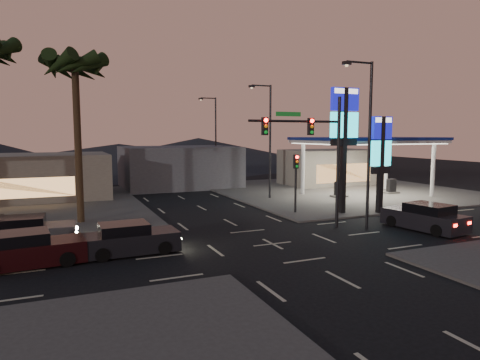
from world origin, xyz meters
name	(u,v)px	position (x,y,z in m)	size (l,w,h in m)	color
ground	(272,244)	(0.00, 0.00, 0.00)	(140.00, 140.00, 0.00)	black
corner_lot_ne	(340,190)	(16.00, 16.00, 0.06)	(24.00, 24.00, 0.12)	#47443F
gas_station	(368,142)	(16.00, 12.00, 5.08)	(12.20, 8.20, 5.47)	silver
convenience_store	(328,167)	(18.00, 21.00, 2.00)	(10.00, 6.00, 4.00)	#726B5B
pylon_sign_tall	(344,125)	(8.50, 5.50, 6.39)	(2.20, 0.35, 9.00)	black
pylon_sign_short	(381,150)	(11.00, 4.50, 4.66)	(1.60, 0.35, 7.00)	black
traffic_signal_mast	(314,143)	(3.76, 1.99, 5.23)	(6.10, 0.39, 8.00)	black
pedestal_signal	(296,174)	(5.50, 6.98, 2.92)	(0.32, 0.39, 4.30)	black
streetlight_near	(367,135)	(6.79, 1.00, 5.72)	(2.14, 0.25, 10.00)	black
streetlight_mid	(268,135)	(6.79, 14.00, 5.72)	(2.14, 0.25, 10.00)	black
streetlight_far	(214,134)	(6.79, 28.00, 5.72)	(2.14, 0.25, 10.00)	black
palm_a	(75,75)	(-9.00, 9.50, 9.43)	(4.41, 4.41, 10.86)	black
building_far_west	(11,178)	(-14.00, 22.00, 2.00)	(16.00, 8.00, 4.00)	#726B5B
building_far_mid	(179,167)	(2.00, 26.00, 2.20)	(12.00, 9.00, 4.40)	#4C4C51
hill_right	(198,151)	(15.00, 60.00, 2.50)	(50.00, 50.00, 5.00)	black
hill_center	(119,155)	(0.00, 60.00, 2.00)	(60.00, 60.00, 4.00)	black
car_lane_a_front	(129,239)	(-7.21, 1.13, 0.70)	(4.71, 2.10, 1.51)	black
car_lane_a_mid	(27,250)	(-11.64, 0.82, 0.72)	(4.89, 2.38, 1.55)	black
car_lane_b_front	(26,233)	(-11.89, 4.56, 0.72)	(4.88, 2.25, 1.56)	#5B5B5E
suv_station	(425,218)	(10.01, -0.63, 0.76)	(2.69, 5.10, 1.63)	black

